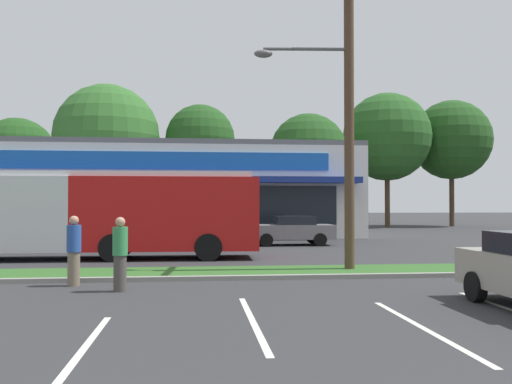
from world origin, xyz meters
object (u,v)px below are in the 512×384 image
at_px(car_2, 8,231).
at_px(car_1, 291,230).
at_px(utility_pole, 344,106).
at_px(pedestrian_mid, 120,254).
at_px(pedestrian_far, 74,251).
at_px(city_bus, 93,212).

bearing_deg(car_2, car_1, 1.45).
xyz_separation_m(utility_pole, car_2, (-13.18, 10.88, -4.24)).
distance_m(car_1, pedestrian_mid, 15.65).
xyz_separation_m(car_1, pedestrian_mid, (-6.51, -14.23, 0.13)).
bearing_deg(car_1, pedestrian_far, 59.45).
height_order(city_bus, car_1, city_bus).
bearing_deg(pedestrian_far, pedestrian_mid, -169.56).
bearing_deg(car_1, car_2, 1.45).
relative_size(car_1, pedestrian_mid, 2.41).
height_order(utility_pole, pedestrian_far, utility_pole).
distance_m(car_1, car_2, 13.46).
relative_size(utility_pole, pedestrian_mid, 5.33).
xyz_separation_m(pedestrian_mid, pedestrian_far, (-1.28, 1.04, 0.01)).
bearing_deg(pedestrian_mid, city_bus, -13.50).
bearing_deg(city_bus, car_2, -49.29).
distance_m(utility_pole, car_1, 12.01).
height_order(utility_pole, car_1, utility_pole).
xyz_separation_m(utility_pole, pedestrian_mid, (-6.24, -3.01, -4.15)).
relative_size(utility_pole, pedestrian_far, 5.30).
height_order(car_1, pedestrian_far, pedestrian_far).
height_order(city_bus, car_2, city_bus).
bearing_deg(utility_pole, pedestrian_far, -165.31).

